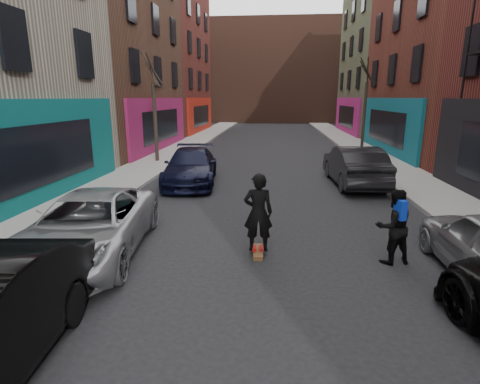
% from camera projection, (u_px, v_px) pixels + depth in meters
% --- Properties ---
extents(sidewalk_left, '(2.50, 84.00, 0.13)m').
position_uv_depth(sidewalk_left, '(199.00, 139.00, 32.40)').
color(sidewalk_left, gray).
rests_on(sidewalk_left, ground).
extents(sidewalk_right, '(2.50, 84.00, 0.13)m').
position_uv_depth(sidewalk_right, '(346.00, 140.00, 31.29)').
color(sidewalk_right, gray).
rests_on(sidewalk_right, ground).
extents(building_far, '(40.00, 10.00, 14.00)m').
position_uv_depth(building_far, '(274.00, 73.00, 55.24)').
color(building_far, '#47281E').
rests_on(building_far, ground).
extents(tree_left_far, '(2.00, 2.00, 6.50)m').
position_uv_depth(tree_left_far, '(154.00, 100.00, 20.00)').
color(tree_left_far, black).
rests_on(tree_left_far, sidewalk_left).
extents(tree_right_far, '(2.00, 2.00, 6.80)m').
position_uv_depth(tree_right_far, '(366.00, 98.00, 24.65)').
color(tree_right_far, black).
rests_on(tree_right_far, sidewalk_right).
extents(parked_left_far, '(2.92, 5.30, 1.41)m').
position_uv_depth(parked_left_far, '(89.00, 226.00, 8.52)').
color(parked_left_far, '#9B9FA4').
rests_on(parked_left_far, ground).
extents(parked_left_end, '(2.60, 5.22, 1.45)m').
position_uv_depth(parked_left_end, '(191.00, 166.00, 15.68)').
color(parked_left_end, black).
rests_on(parked_left_end, ground).
extents(parked_right_end, '(1.97, 4.99, 1.62)m').
position_uv_depth(parked_right_end, '(354.00, 166.00, 15.43)').
color(parked_right_end, black).
rests_on(parked_right_end, ground).
extents(skateboard, '(0.28, 0.81, 0.10)m').
position_uv_depth(skateboard, '(258.00, 252.00, 8.70)').
color(skateboard, brown).
rests_on(skateboard, ground).
extents(skateboarder, '(0.69, 0.48, 1.82)m').
position_uv_depth(skateboarder, '(258.00, 213.00, 8.46)').
color(skateboarder, black).
rests_on(skateboarder, skateboard).
extents(pedestrian, '(0.94, 0.82, 1.66)m').
position_uv_depth(pedestrian, '(393.00, 226.00, 8.07)').
color(pedestrian, black).
rests_on(pedestrian, ground).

